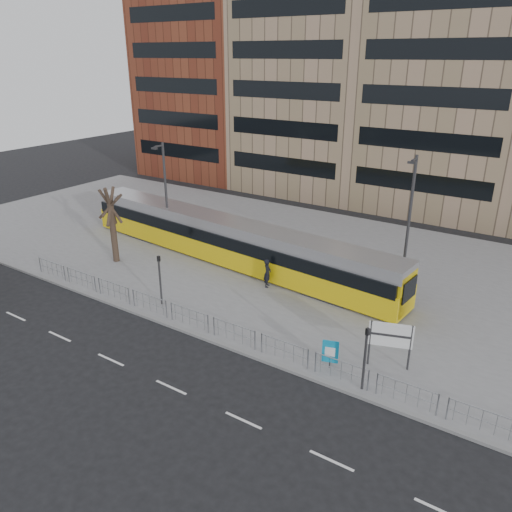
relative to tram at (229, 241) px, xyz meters
The scene contains 15 objects.
ground 10.30m from the tram, 64.42° to the right, with size 120.00×120.00×0.00m, color black.
plaza 5.48m from the tram, 32.98° to the left, with size 64.00×24.00×0.15m, color slate.
kerb 10.24m from the tram, 64.29° to the right, with size 64.00×0.25×0.17m, color gray.
building_row 28.12m from the tram, 76.71° to the left, with size 70.40×18.40×31.20m.
pedestrian_barrier 10.78m from the tram, 53.59° to the right, with size 32.07×0.07×1.10m.
road_markings 14.32m from the tram, 67.75° to the right, with size 62.00×0.12×0.01m, color white.
tram is the anchor object (origin of this frame).
station_sign 15.46m from the tram, 24.36° to the right, with size 1.97×0.73×2.36m.
ad_panel 14.25m from the tram, 34.04° to the right, with size 0.76×0.30×1.47m.
pedestrian 5.02m from the tram, 24.05° to the right, with size 0.68×0.45×1.88m, color black.
traffic_light_west 7.60m from the tram, 85.70° to the right, with size 0.18×0.21×3.10m.
traffic_light_east 16.23m from the tram, 32.23° to the right, with size 0.22×0.24×3.10m.
lamp_post_west 6.25m from the tram, behind, with size 0.45×1.04×8.00m.
lamp_post_east 12.49m from the tram, ahead, with size 0.45×1.04×8.58m.
bare_tree 9.11m from the tram, 147.09° to the right, with size 4.63×4.63×7.77m.
Camera 1 is at (15.53, -17.51, 14.08)m, focal length 35.00 mm.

